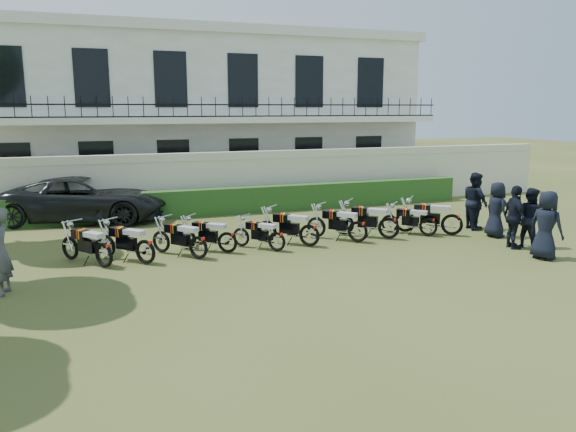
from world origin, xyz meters
name	(u,v)px	position (x,y,z in m)	size (l,w,h in m)	color
ground	(292,262)	(0.00, 0.00, 0.00)	(100.00, 100.00, 0.00)	#3A461C
perimeter_wall	(221,181)	(0.00, 8.00, 1.17)	(30.00, 0.35, 2.30)	beige
hedge	(252,200)	(1.00, 7.20, 0.50)	(18.00, 0.60, 1.00)	#234619
building	(191,113)	(0.00, 13.96, 3.71)	(20.40, 9.60, 7.40)	white
motorcycle_0	(104,249)	(-4.65, 1.06, 0.50)	(1.27, 1.64, 1.08)	black
motorcycle_1	(145,246)	(-3.64, 1.04, 0.50)	(1.43, 1.52, 1.08)	black
motorcycle_2	(198,242)	(-2.27, 1.07, 0.49)	(1.30, 1.55, 1.05)	black
motorcycle_3	(227,237)	(-1.39, 1.41, 0.47)	(1.50, 1.23, 1.01)	black
motorcycle_4	(277,237)	(-0.04, 1.13, 0.44)	(1.22, 1.34, 0.94)	black
motorcycle_5	(309,230)	(1.02, 1.33, 0.51)	(1.50, 1.50, 1.10)	black
motorcycle_6	(358,226)	(2.57, 1.32, 0.50)	(1.41, 1.56, 1.09)	black
motorcycle_7	(389,223)	(3.66, 1.37, 0.53)	(1.61, 1.51, 1.14)	black
motorcycle_8	(429,222)	(5.04, 1.31, 0.46)	(1.32, 1.36, 0.99)	black
motorcycle_9	(452,219)	(5.78, 1.12, 0.54)	(1.72, 1.42, 1.16)	black
suv	(84,199)	(-5.08, 7.61, 0.80)	(2.65, 5.74, 1.59)	black
officer_0	(546,225)	(6.44, -2.01, 0.92)	(0.90, 0.58, 1.84)	black
officer_1	(530,218)	(6.99, -0.82, 0.87)	(0.85, 0.66, 1.74)	black
officer_2	(515,217)	(6.47, -0.80, 0.91)	(1.07, 0.45, 1.83)	black
officer_3	(496,210)	(6.99, 0.57, 0.86)	(0.84, 0.55, 1.73)	black
officer_4	(475,201)	(7.15, 1.82, 0.95)	(0.92, 0.72, 1.89)	black
officer_5	(476,204)	(7.13, 1.71, 0.86)	(1.00, 0.42, 1.71)	black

